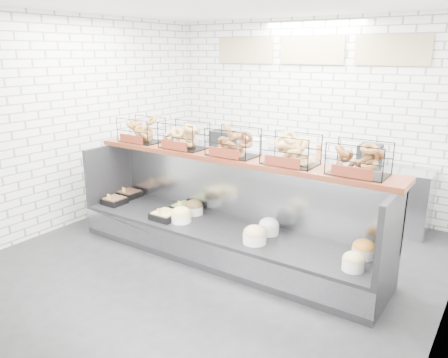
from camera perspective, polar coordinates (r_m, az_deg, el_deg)
The scene contains 5 objects.
ground at distance 5.36m, azimuth -2.00°, elevation -11.23°, with size 5.50×5.50×0.00m, color black.
room_shell at distance 5.27m, azimuth 1.73°, elevation 11.74°, with size 5.02×5.51×3.01m.
display_case at distance 5.47m, azimuth 0.12°, elevation -6.84°, with size 4.00×0.90×1.20m.
bagel_shelf at distance 5.29m, azimuth 1.20°, elevation 4.48°, with size 4.10×0.50×0.40m.
prep_counter at distance 7.15m, azimuth 9.46°, elevation -0.24°, with size 4.00×0.60×1.20m.
Camera 1 is at (2.83, -3.82, 2.47)m, focal length 35.00 mm.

